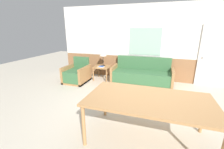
{
  "coord_description": "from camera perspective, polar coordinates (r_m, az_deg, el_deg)",
  "views": [
    {
      "loc": [
        0.29,
        -3.02,
        1.86
      ],
      "look_at": [
        -1.02,
        0.99,
        0.57
      ],
      "focal_mm": 24.0,
      "sensor_mm": 36.0,
      "label": 1
    }
  ],
  "objects": [
    {
      "name": "ground_plane",
      "position": [
        3.56,
        11.13,
        -14.94
      ],
      "size": [
        16.0,
        16.0,
        0.0
      ],
      "primitive_type": "plane",
      "color": "beige"
    },
    {
      "name": "entry_door",
      "position": [
        5.89,
        34.38,
        5.68
      ],
      "size": [
        0.92,
        0.09,
        2.01
      ],
      "color": "silver",
      "rests_on": "ground_plane"
    },
    {
      "name": "wall_back",
      "position": [
        5.67,
        15.32,
        11.27
      ],
      "size": [
        7.2,
        0.09,
        2.7
      ],
      "color": "#8E603D",
      "rests_on": "ground_plane"
    },
    {
      "name": "dining_table",
      "position": [
        2.57,
        13.72,
        -10.09
      ],
      "size": [
        2.03,
        1.09,
        0.77
      ],
      "color": "#B27F4C",
      "rests_on": "ground_plane"
    },
    {
      "name": "couch",
      "position": [
        5.41,
        11.19,
        -0.43
      ],
      "size": [
        2.09,
        0.81,
        0.89
      ],
      "color": "#9E7042",
      "rests_on": "ground_plane"
    },
    {
      "name": "table_lamp",
      "position": [
        5.64,
        -3.47,
        7.9
      ],
      "size": [
        0.26,
        0.26,
        0.58
      ],
      "color": "black",
      "rests_on": "side_table"
    },
    {
      "name": "side_table",
      "position": [
        5.66,
        -3.71,
        2.35
      ],
      "size": [
        0.58,
        0.58,
        0.51
      ],
      "color": "#9E7042",
      "rests_on": "ground_plane"
    },
    {
      "name": "book_stack",
      "position": [
        5.54,
        -4.13,
        3.01
      ],
      "size": [
        0.23,
        0.18,
        0.04
      ],
      "color": "white",
      "rests_on": "side_table"
    },
    {
      "name": "armchair",
      "position": [
        5.58,
        -13.22,
        -0.06
      ],
      "size": [
        0.77,
        0.87,
        0.86
      ],
      "rotation": [
        0.0,
        0.0,
        0.03
      ],
      "color": "#9E7042",
      "rests_on": "ground_plane"
    }
  ]
}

